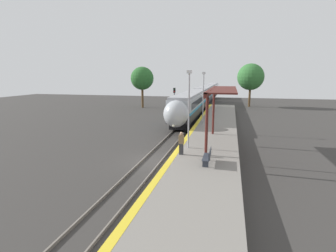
{
  "coord_description": "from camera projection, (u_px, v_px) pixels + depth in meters",
  "views": [
    {
      "loc": [
        5.56,
        -17.92,
        6.38
      ],
      "look_at": [
        0.6,
        2.75,
        2.24
      ],
      "focal_mm": 28.0,
      "sensor_mm": 36.0,
      "label": 1
    }
  ],
  "objects": [
    {
      "name": "train",
      "position": [
        204.0,
        95.0,
        56.3
      ],
      "size": [
        2.75,
        63.22,
        3.96
      ],
      "color": "black",
      "rests_on": "ground_plane"
    },
    {
      "name": "lamppost_mid",
      "position": [
        203.0,
        95.0,
        29.0
      ],
      "size": [
        0.36,
        0.2,
        5.77
      ],
      "color": "#9E9EA3",
      "rests_on": "platform_right"
    },
    {
      "name": "lamppost_near",
      "position": [
        189.0,
        105.0,
        19.27
      ],
      "size": [
        0.36,
        0.2,
        5.77
      ],
      "color": "#9E9EA3",
      "rests_on": "platform_right"
    },
    {
      "name": "platform_right",
      "position": [
        205.0,
        160.0,
        18.59
      ],
      "size": [
        4.57,
        64.0,
        0.96
      ],
      "color": "gray",
      "rests_on": "ground_plane"
    },
    {
      "name": "railway_signal",
      "position": [
        174.0,
        101.0,
        36.65
      ],
      "size": [
        0.28,
        0.28,
        4.64
      ],
      "color": "#59595E",
      "rests_on": "ground_plane"
    },
    {
      "name": "platform_bench",
      "position": [
        208.0,
        156.0,
        16.21
      ],
      "size": [
        0.44,
        1.72,
        0.89
      ],
      "color": "#2D333D",
      "rests_on": "platform_right"
    },
    {
      "name": "rail_left",
      "position": [
        143.0,
        160.0,
        19.75
      ],
      "size": [
        0.08,
        90.0,
        0.15
      ],
      "primitive_type": "cube",
      "color": "slate",
      "rests_on": "ground_plane"
    },
    {
      "name": "ground_plane",
      "position": [
        152.0,
        162.0,
        19.6
      ],
      "size": [
        120.0,
        120.0,
        0.0
      ],
      "primitive_type": "plane",
      "color": "#383533"
    },
    {
      "name": "background_tree_left",
      "position": [
        142.0,
        78.0,
        51.39
      ],
      "size": [
        4.51,
        4.51,
        8.02
      ],
      "color": "brown",
      "rests_on": "ground_plane"
    },
    {
      "name": "background_tree_right",
      "position": [
        251.0,
        77.0,
        52.75
      ],
      "size": [
        5.32,
        5.32,
        8.7
      ],
      "color": "brown",
      "rests_on": "ground_plane"
    },
    {
      "name": "rail_right",
      "position": [
        161.0,
        162.0,
        19.42
      ],
      "size": [
        0.08,
        90.0,
        0.15
      ],
      "primitive_type": "cube",
      "color": "slate",
      "rests_on": "ground_plane"
    },
    {
      "name": "station_canopy",
      "position": [
        219.0,
        93.0,
        20.41
      ],
      "size": [
        2.02,
        9.85,
        4.4
      ],
      "color": "#511E19",
      "rests_on": "platform_right"
    },
    {
      "name": "person_waiting",
      "position": [
        181.0,
        143.0,
        18.06
      ],
      "size": [
        0.36,
        0.22,
        1.6
      ],
      "color": "#333338",
      "rests_on": "platform_right"
    }
  ]
}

